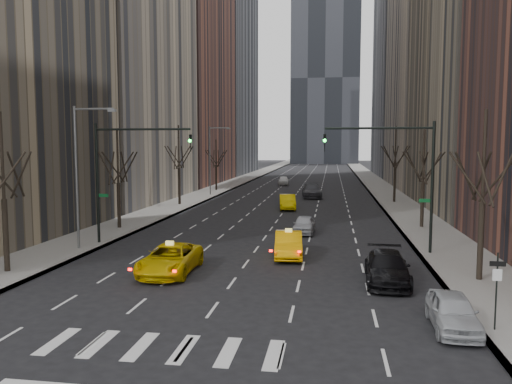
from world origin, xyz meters
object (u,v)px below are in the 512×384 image
at_px(parked_suv_black, 387,268).
at_px(parked_sedan_silver, 453,312).
at_px(taxi_sedan, 289,244).
at_px(taxi_suv, 170,259).
at_px(silver_sedan_ahead, 304,224).

bearing_deg(parked_suv_black, parked_sedan_silver, -72.03).
bearing_deg(parked_suv_black, taxi_sedan, 139.08).
height_order(taxi_suv, parked_sedan_silver, taxi_suv).
relative_size(taxi_suv, silver_sedan_ahead, 1.37).
relative_size(parked_suv_black, parked_sedan_silver, 1.31).
bearing_deg(silver_sedan_ahead, taxi_suv, -113.80).
height_order(taxi_sedan, parked_suv_black, taxi_sedan).
relative_size(taxi_suv, taxi_sedan, 1.18).
bearing_deg(silver_sedan_ahead, parked_suv_black, -68.03).
height_order(taxi_suv, taxi_sedan, taxi_sedan).
xyz_separation_m(taxi_suv, parked_sedan_silver, (12.78, -6.15, -0.09)).
bearing_deg(taxi_sedan, parked_suv_black, -48.07).
height_order(parked_suv_black, parked_sedan_silver, parked_suv_black).
height_order(silver_sedan_ahead, parked_suv_black, parked_suv_black).
height_order(taxi_suv, parked_suv_black, taxi_suv).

